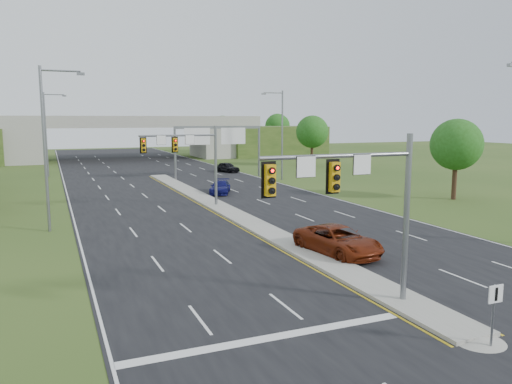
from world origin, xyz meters
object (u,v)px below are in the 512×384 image
object	(u,v)px
signal_mast_far	(190,153)
overpass	(125,141)
car_far_a	(338,240)
signal_mast_near	(361,194)
keep_right_sign	(494,305)
car_far_c	(227,167)
sign_gantry	(217,137)
car_far_b	(220,187)

from	to	relation	value
signal_mast_far	overpass	size ratio (longest dim) A/B	0.09
overpass	car_far_a	xyz separation A→B (m)	(1.50, -72.51, -2.74)
overpass	signal_mast_near	bearing A→B (deg)	-91.62
keep_right_sign	car_far_c	world-z (taller)	keep_right_sign
signal_mast_near	sign_gantry	distance (m)	45.88
car_far_c	overpass	bearing A→B (deg)	90.26
signal_mast_near	car_far_c	distance (m)	52.97
sign_gantry	signal_mast_near	bearing A→B (deg)	-101.25
sign_gantry	car_far_b	distance (m)	14.31
car_far_b	overpass	bearing A→B (deg)	117.02
signal_mast_near	overpass	distance (m)	80.11
sign_gantry	signal_mast_far	bearing A→B (deg)	-114.11
car_far_b	car_far_c	distance (m)	20.71
sign_gantry	car_far_a	distance (m)	38.04
signal_mast_far	keep_right_sign	size ratio (longest dim) A/B	3.18
keep_right_sign	sign_gantry	size ratio (longest dim) A/B	0.19
keep_right_sign	signal_mast_near	bearing A→B (deg)	116.94
signal_mast_near	car_far_c	size ratio (longest dim) A/B	1.69
keep_right_sign	sign_gantry	bearing A→B (deg)	82.30
sign_gantry	car_far_a	size ratio (longest dim) A/B	2.03
signal_mast_near	car_far_a	xyz separation A→B (m)	(3.76, 7.57, -3.91)
sign_gantry	car_far_b	xyz separation A→B (m)	(-4.00, -12.97, -4.55)
signal_mast_far	car_far_a	xyz separation A→B (m)	(3.76, -17.43, -3.91)
signal_mast_near	car_far_a	world-z (taller)	signal_mast_near
overpass	car_far_b	bearing A→B (deg)	-86.80
signal_mast_far	keep_right_sign	distance (m)	29.71
sign_gantry	car_far_b	world-z (taller)	sign_gantry
car_far_a	overpass	bearing A→B (deg)	82.40
keep_right_sign	car_far_a	world-z (taller)	keep_right_sign
keep_right_sign	car_far_a	xyz separation A→B (m)	(1.50, 12.02, -0.71)
signal_mast_near	sign_gantry	xyz separation A→B (m)	(8.95, 44.99, 0.51)
signal_mast_far	car_far_b	size ratio (longest dim) A/B	1.53
overpass	car_far_a	size ratio (longest dim) A/B	14.05
car_far_b	sign_gantry	bearing A→B (deg)	96.69
signal_mast_near	overpass	bearing A→B (deg)	88.38
signal_mast_near	car_far_a	distance (m)	9.31
keep_right_sign	car_far_a	bearing A→B (deg)	82.89
keep_right_sign	signal_mast_far	bearing A→B (deg)	94.39
sign_gantry	overpass	size ratio (longest dim) A/B	0.14
signal_mast_near	car_far_b	bearing A→B (deg)	81.21
signal_mast_far	keep_right_sign	xyz separation A→B (m)	(2.26, -29.45, -3.21)
signal_mast_near	car_far_c	xyz separation A→B (m)	(12.46, 51.33, -4.00)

